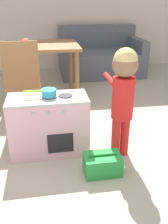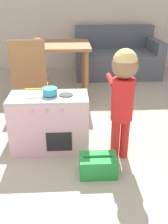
{
  "view_description": "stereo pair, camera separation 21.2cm",
  "coord_description": "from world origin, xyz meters",
  "views": [
    {
      "loc": [
        0.07,
        -1.19,
        1.28
      ],
      "look_at": [
        0.38,
        0.72,
        0.39
      ],
      "focal_mm": 40.0,
      "sensor_mm": 36.0,
      "label": 1
    },
    {
      "loc": [
        0.28,
        -1.21,
        1.28
      ],
      "look_at": [
        0.38,
        0.72,
        0.39
      ],
      "focal_mm": 40.0,
      "sensor_mm": 36.0,
      "label": 2
    }
  ],
  "objects": [
    {
      "name": "toy_pot",
      "position": [
        0.09,
        0.78,
        0.56
      ],
      "size": [
        0.27,
        0.13,
        0.06
      ],
      "color": "#38B2D6",
      "rests_on": "play_kitchen"
    },
    {
      "name": "ground_plane",
      "position": [
        0.0,
        0.0,
        0.0
      ],
      "size": [
        16.0,
        16.0,
        0.0
      ],
      "primitive_type": "plane",
      "color": "#B2A899"
    },
    {
      "name": "dining_chair_near",
      "position": [
        -0.15,
        1.4,
        0.47
      ],
      "size": [
        0.36,
        0.36,
        0.91
      ],
      "color": "olive",
      "rests_on": "ground_plane"
    },
    {
      "name": "child_figure",
      "position": [
        0.69,
        0.62,
        0.63
      ],
      "size": [
        0.2,
        0.38,
        0.94
      ],
      "color": "red",
      "rests_on": "ground_plane"
    },
    {
      "name": "toy_basket",
      "position": [
        0.48,
        0.38,
        0.08
      ],
      "size": [
        0.29,
        0.19,
        0.18
      ],
      "color": "green",
      "rests_on": "ground_plane"
    },
    {
      "name": "cup_on_table",
      "position": [
        -0.13,
        2.04,
        0.78
      ],
      "size": [
        0.09,
        0.09,
        0.08
      ],
      "color": "#D15B4C",
      "rests_on": "dining_table"
    },
    {
      "name": "couch",
      "position": [
        1.09,
        3.24,
        0.3
      ],
      "size": [
        1.44,
        0.95,
        0.82
      ],
      "color": "#565B6B",
      "rests_on": "ground_plane"
    },
    {
      "name": "play_kitchen",
      "position": [
        0.08,
        0.78,
        0.26
      ],
      "size": [
        0.68,
        0.34,
        0.53
      ],
      "color": "#EAB2C6",
      "rests_on": "ground_plane"
    },
    {
      "name": "dining_table",
      "position": [
        0.05,
        2.1,
        0.63
      ],
      "size": [
        0.96,
        0.79,
        0.74
      ],
      "color": "olive",
      "rests_on": "ground_plane"
    }
  ]
}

